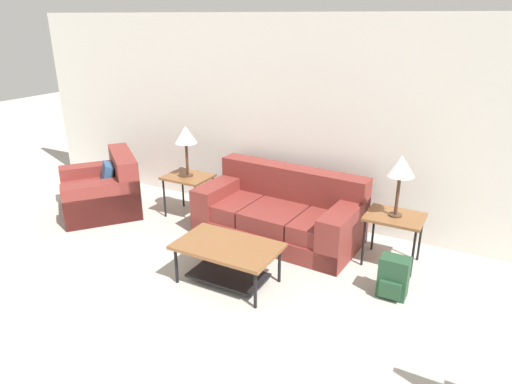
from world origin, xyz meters
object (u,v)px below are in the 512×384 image
at_px(coffee_table, 228,255).
at_px(side_table_right, 394,220).
at_px(table_lamp_left, 186,136).
at_px(couch, 280,214).
at_px(table_lamp_right, 401,167).
at_px(armchair, 103,191).
at_px(side_table_left, 188,180).
at_px(backpack, 393,278).

height_order(coffee_table, side_table_right, side_table_right).
xyz_separation_m(coffee_table, table_lamp_left, (-1.36, 1.19, 0.79)).
distance_m(couch, coffee_table, 1.20).
relative_size(table_lamp_left, table_lamp_right, 1.00).
relative_size(armchair, side_table_right, 2.45).
distance_m(side_table_right, table_lamp_right, 0.60).
distance_m(armchair, side_table_right, 3.90).
height_order(coffee_table, table_lamp_right, table_lamp_right).
height_order(armchair, coffee_table, armchair).
bearing_deg(coffee_table, side_table_left, 138.63).
relative_size(coffee_table, table_lamp_right, 1.54).
bearing_deg(side_table_left, backpack, -12.56).
xyz_separation_m(coffee_table, backpack, (1.53, 0.55, -0.12)).
height_order(side_table_right, table_lamp_left, table_lamp_left).
bearing_deg(backpack, table_lamp_right, 104.51).
distance_m(coffee_table, side_table_right, 1.82).
xyz_separation_m(couch, side_table_left, (-1.36, -0.00, 0.22)).
bearing_deg(coffee_table, table_lamp_right, 41.18).
bearing_deg(table_lamp_left, side_table_right, -0.00).
xyz_separation_m(side_table_left, table_lamp_left, (-0.00, 0.00, 0.60)).
bearing_deg(side_table_left, armchair, -159.30).
relative_size(armchair, table_lamp_right, 2.18).
bearing_deg(table_lamp_right, coffee_table, -138.82).
bearing_deg(armchair, table_lamp_right, 6.39).
distance_m(coffee_table, side_table_left, 1.82).
bearing_deg(coffee_table, side_table_right, 41.18).
bearing_deg(table_lamp_left, backpack, -12.56).
xyz_separation_m(armchair, side_table_right, (3.87, 0.43, 0.23)).
height_order(coffee_table, backpack, coffee_table).
xyz_separation_m(couch, side_table_right, (1.36, -0.00, 0.22)).
relative_size(couch, table_lamp_left, 2.98).
bearing_deg(table_lamp_right, side_table_right, -104.04).
height_order(couch, backpack, couch).
bearing_deg(armchair, side_table_left, 20.70).
bearing_deg(table_lamp_left, armchair, -159.30).
xyz_separation_m(coffee_table, side_table_left, (-1.36, 1.19, 0.19)).
xyz_separation_m(side_table_right, backpack, (0.17, -0.64, -0.31)).
distance_m(side_table_left, table_lamp_left, 0.60).
distance_m(coffee_table, table_lamp_left, 1.97).
relative_size(couch, side_table_left, 3.35).
height_order(table_lamp_left, backpack, table_lamp_left).
distance_m(side_table_left, table_lamp_right, 2.78).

